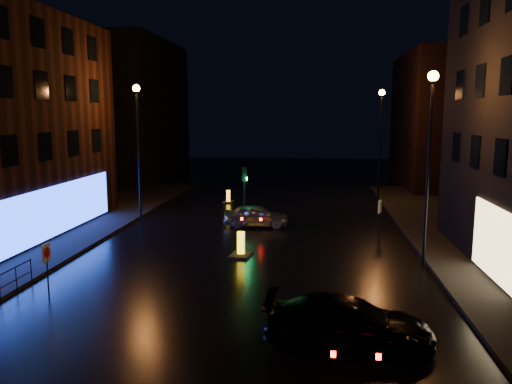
# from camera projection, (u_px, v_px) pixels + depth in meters

# --- Properties ---
(ground) EXTENTS (120.00, 120.00, 0.00)m
(ground) POSITION_uv_depth(u_px,v_px,m) (222.00, 312.00, 16.79)
(ground) COLOR black
(ground) RESTS_ON ground
(building_far_left) EXTENTS (8.00, 16.00, 14.00)m
(building_far_left) POSITION_uv_depth(u_px,v_px,m) (132.00, 110.00, 51.88)
(building_far_left) COLOR black
(building_far_left) RESTS_ON ground
(building_far_right) EXTENTS (8.00, 14.00, 12.00)m
(building_far_right) POSITION_uv_depth(u_px,v_px,m) (447.00, 121.00, 45.55)
(building_far_right) COLOR black
(building_far_right) RESTS_ON ground
(street_lamp_lfar) EXTENTS (0.44, 0.44, 8.37)m
(street_lamp_lfar) POSITION_uv_depth(u_px,v_px,m) (138.00, 131.00, 30.56)
(street_lamp_lfar) COLOR black
(street_lamp_lfar) RESTS_ON ground
(street_lamp_rnear) EXTENTS (0.44, 0.44, 8.37)m
(street_lamp_rnear) POSITION_uv_depth(u_px,v_px,m) (430.00, 139.00, 20.93)
(street_lamp_rnear) COLOR black
(street_lamp_rnear) RESTS_ON ground
(street_lamp_rfar) EXTENTS (0.44, 0.44, 8.37)m
(street_lamp_rfar) POSITION_uv_depth(u_px,v_px,m) (381.00, 128.00, 36.63)
(street_lamp_rfar) COLOR black
(street_lamp_rfar) RESTS_ON ground
(traffic_signal) EXTENTS (1.40, 2.40, 3.45)m
(traffic_signal) POSITION_uv_depth(u_px,v_px,m) (245.00, 215.00, 30.59)
(traffic_signal) COLOR black
(traffic_signal) RESTS_ON ground
(silver_hatchback) EXTENTS (3.87, 1.72, 1.29)m
(silver_hatchback) POSITION_uv_depth(u_px,v_px,m) (256.00, 216.00, 29.53)
(silver_hatchback) COLOR #AEB1B6
(silver_hatchback) RESTS_ON ground
(dark_sedan) EXTENTS (4.93, 2.21, 1.40)m
(dark_sedan) POSITION_uv_depth(u_px,v_px,m) (348.00, 322.00, 14.28)
(dark_sedan) COLOR black
(dark_sedan) RESTS_ON ground
(bollard_near) EXTENTS (1.04, 1.43, 1.17)m
(bollard_near) POSITION_uv_depth(u_px,v_px,m) (241.00, 251.00, 23.43)
(bollard_near) COLOR black
(bollard_near) RESTS_ON ground
(bollard_far) EXTENTS (0.78, 1.11, 0.94)m
(bollard_far) POSITION_uv_depth(u_px,v_px,m) (228.00, 200.00, 37.55)
(bollard_far) COLOR black
(bollard_far) RESTS_ON ground
(road_sign_left) EXTENTS (0.06, 0.49, 2.03)m
(road_sign_left) POSITION_uv_depth(u_px,v_px,m) (47.00, 257.00, 17.87)
(road_sign_left) COLOR black
(road_sign_left) RESTS_ON ground
(road_sign_right) EXTENTS (0.24, 0.48, 2.08)m
(road_sign_right) POSITION_uv_depth(u_px,v_px,m) (380.00, 210.00, 26.53)
(road_sign_right) COLOR black
(road_sign_right) RESTS_ON ground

